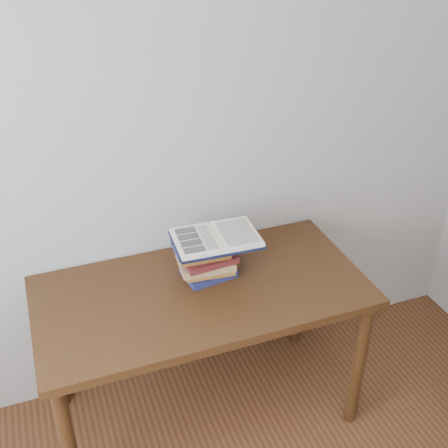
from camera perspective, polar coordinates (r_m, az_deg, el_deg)
name	(u,v)px	position (r m, az deg, el deg)	size (l,w,h in m)	color
room_shell	(362,392)	(0.87, 13.85, -16.23)	(3.54, 3.54, 2.62)	#B2AEA8
desk	(202,306)	(2.50, -2.22, -8.34)	(1.43, 0.71, 0.76)	#402810
book_stack	(206,259)	(2.45, -1.83, -3.61)	(0.27, 0.21, 0.18)	#1A1B4F
open_book	(216,238)	(2.40, -0.80, -1.46)	(0.38, 0.27, 0.03)	black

